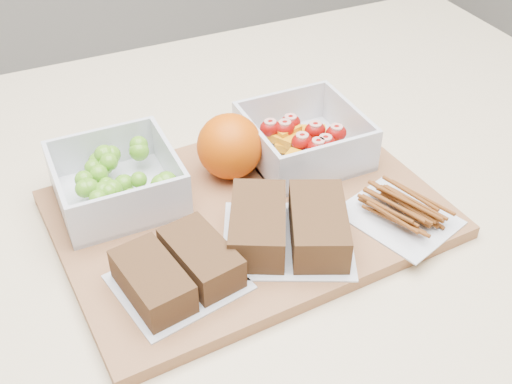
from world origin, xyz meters
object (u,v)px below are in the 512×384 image
orange (230,146)px  sandwich_bag_left (177,270)px  fruit_container (304,141)px  grape_container (117,180)px  pretzel_bag (400,209)px  cutting_board (249,214)px  sandwich_bag_center (288,226)px

orange → sandwich_bag_left: size_ratio=0.57×
sandwich_bag_left → fruit_container: bearing=33.6°
fruit_container → grape_container: bearing=176.4°
grape_container → fruit_container: 0.23m
fruit_container → orange: size_ratio=1.72×
grape_container → pretzel_bag: bearing=-31.3°
cutting_board → orange: size_ratio=5.32×
cutting_board → orange: (0.01, 0.07, 0.05)m
cutting_board → sandwich_bag_center: bearing=-79.6°
fruit_container → sandwich_bag_center: size_ratio=0.77×
pretzel_bag → cutting_board: bearing=150.0°
sandwich_bag_center → fruit_container: bearing=56.3°
grape_container → pretzel_bag: size_ratio=0.95×
orange → sandwich_bag_center: 0.14m
sandwich_bag_center → pretzel_bag: 0.13m
fruit_container → sandwich_bag_center: 0.16m
grape_container → sandwich_bag_center: 0.21m
sandwich_bag_left → pretzel_bag: bearing=-2.0°
fruit_container → sandwich_bag_left: fruit_container is taller
grape_container → orange: bearing=-4.6°
grape_container → sandwich_bag_center: bearing=-45.7°
sandwich_bag_left → pretzel_bag: size_ratio=0.97×
cutting_board → fruit_container: fruit_container is taller
sandwich_bag_center → pretzel_bag: sandwich_bag_center is taller
grape_container → sandwich_bag_left: bearing=-83.8°
fruit_container → sandwich_bag_center: (-0.09, -0.13, -0.00)m
sandwich_bag_left → sandwich_bag_center: (0.13, 0.01, 0.00)m
cutting_board → orange: 0.09m
cutting_board → sandwich_bag_left: size_ratio=3.06×
sandwich_bag_center → cutting_board: bearing=104.3°
sandwich_bag_left → sandwich_bag_center: size_ratio=0.78×
grape_container → pretzel_bag: (0.27, -0.17, -0.01)m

